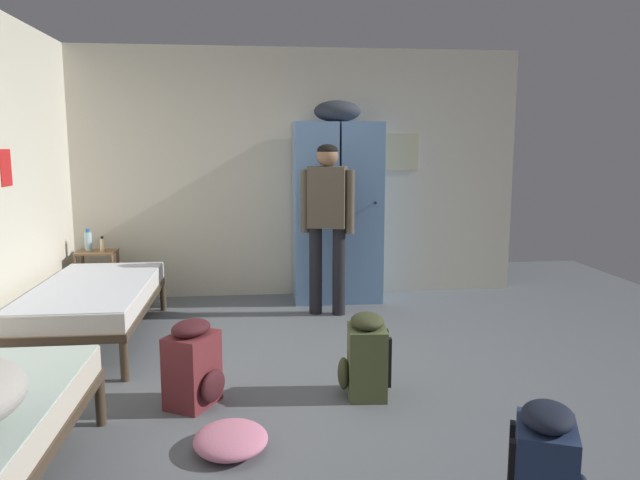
{
  "coord_description": "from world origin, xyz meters",
  "views": [
    {
      "loc": [
        -0.46,
        -4.01,
        1.62
      ],
      "look_at": [
        0.0,
        0.25,
        0.95
      ],
      "focal_mm": 34.15,
      "sensor_mm": 36.0,
      "label": 1
    }
  ],
  "objects_px": {
    "backpack_olive": "(365,357)",
    "lotion_bottle": "(102,245)",
    "clothes_pile_pink": "(231,439)",
    "locker_bank": "(337,208)",
    "bed_left_rear": "(94,297)",
    "water_bottle": "(88,241)",
    "backpack_navy": "(547,470)",
    "shelf_unit": "(98,273)",
    "person_traveler": "(327,213)",
    "backpack_maroon": "(194,365)"
  },
  "relations": [
    {
      "from": "lotion_bottle",
      "to": "water_bottle",
      "type": "bearing_deg",
      "value": 158.2
    },
    {
      "from": "lotion_bottle",
      "to": "clothes_pile_pink",
      "type": "relative_size",
      "value": 0.34
    },
    {
      "from": "shelf_unit",
      "to": "water_bottle",
      "type": "height_order",
      "value": "water_bottle"
    },
    {
      "from": "bed_left_rear",
      "to": "backpack_navy",
      "type": "relative_size",
      "value": 3.45
    },
    {
      "from": "person_traveler",
      "to": "backpack_navy",
      "type": "height_order",
      "value": "person_traveler"
    },
    {
      "from": "locker_bank",
      "to": "lotion_bottle",
      "type": "height_order",
      "value": "locker_bank"
    },
    {
      "from": "locker_bank",
      "to": "backpack_navy",
      "type": "height_order",
      "value": "locker_bank"
    },
    {
      "from": "locker_bank",
      "to": "backpack_maroon",
      "type": "xyz_separation_m",
      "value": [
        -1.25,
        -2.55,
        -0.71
      ]
    },
    {
      "from": "person_traveler",
      "to": "clothes_pile_pink",
      "type": "height_order",
      "value": "person_traveler"
    },
    {
      "from": "person_traveler",
      "to": "lotion_bottle",
      "type": "xyz_separation_m",
      "value": [
        -2.2,
        0.49,
        -0.34
      ]
    },
    {
      "from": "person_traveler",
      "to": "clothes_pile_pink",
      "type": "distance_m",
      "value": 2.88
    },
    {
      "from": "bed_left_rear",
      "to": "lotion_bottle",
      "type": "height_order",
      "value": "lotion_bottle"
    },
    {
      "from": "locker_bank",
      "to": "shelf_unit",
      "type": "height_order",
      "value": "locker_bank"
    },
    {
      "from": "person_traveler",
      "to": "backpack_olive",
      "type": "distance_m",
      "value": 2.09
    },
    {
      "from": "lotion_bottle",
      "to": "backpack_navy",
      "type": "xyz_separation_m",
      "value": [
        2.72,
        -3.9,
        -0.38
      ]
    },
    {
      "from": "locker_bank",
      "to": "backpack_navy",
      "type": "bearing_deg",
      "value": -84.87
    },
    {
      "from": "backpack_navy",
      "to": "backpack_olive",
      "type": "bearing_deg",
      "value": 109.29
    },
    {
      "from": "shelf_unit",
      "to": "backpack_maroon",
      "type": "relative_size",
      "value": 1.04
    },
    {
      "from": "water_bottle",
      "to": "backpack_olive",
      "type": "distance_m",
      "value": 3.47
    },
    {
      "from": "shelf_unit",
      "to": "person_traveler",
      "type": "height_order",
      "value": "person_traveler"
    },
    {
      "from": "water_bottle",
      "to": "backpack_navy",
      "type": "relative_size",
      "value": 0.41
    },
    {
      "from": "lotion_bottle",
      "to": "backpack_olive",
      "type": "height_order",
      "value": "lotion_bottle"
    },
    {
      "from": "backpack_navy",
      "to": "clothes_pile_pink",
      "type": "height_order",
      "value": "backpack_navy"
    },
    {
      "from": "backpack_navy",
      "to": "water_bottle",
      "type": "bearing_deg",
      "value": 125.94
    },
    {
      "from": "lotion_bottle",
      "to": "shelf_unit",
      "type": "bearing_deg",
      "value": 150.26
    },
    {
      "from": "bed_left_rear",
      "to": "lotion_bottle",
      "type": "bearing_deg",
      "value": 99.21
    },
    {
      "from": "backpack_olive",
      "to": "clothes_pile_pink",
      "type": "xyz_separation_m",
      "value": [
        -0.85,
        -0.65,
        -0.2
      ]
    },
    {
      "from": "shelf_unit",
      "to": "bed_left_rear",
      "type": "relative_size",
      "value": 0.3
    },
    {
      "from": "bed_left_rear",
      "to": "water_bottle",
      "type": "xyz_separation_m",
      "value": [
        -0.33,
        1.17,
        0.29
      ]
    },
    {
      "from": "shelf_unit",
      "to": "lotion_bottle",
      "type": "height_order",
      "value": "lotion_bottle"
    },
    {
      "from": "backpack_navy",
      "to": "clothes_pile_pink",
      "type": "distance_m",
      "value": 1.6
    },
    {
      "from": "water_bottle",
      "to": "clothes_pile_pink",
      "type": "distance_m",
      "value": 3.55
    },
    {
      "from": "bed_left_rear",
      "to": "water_bottle",
      "type": "distance_m",
      "value": 1.25
    },
    {
      "from": "locker_bank",
      "to": "bed_left_rear",
      "type": "relative_size",
      "value": 1.09
    },
    {
      "from": "locker_bank",
      "to": "shelf_unit",
      "type": "bearing_deg",
      "value": -179.35
    },
    {
      "from": "backpack_olive",
      "to": "lotion_bottle",
      "type": "bearing_deg",
      "value": 132.16
    },
    {
      "from": "person_traveler",
      "to": "bed_left_rear",
      "type": "bearing_deg",
      "value": -162.86
    },
    {
      "from": "bed_left_rear",
      "to": "shelf_unit",
      "type": "bearing_deg",
      "value": 102.26
    },
    {
      "from": "lotion_bottle",
      "to": "backpack_olive",
      "type": "xyz_separation_m",
      "value": [
        2.21,
        -2.44,
        -0.38
      ]
    },
    {
      "from": "locker_bank",
      "to": "backpack_navy",
      "type": "relative_size",
      "value": 3.76
    },
    {
      "from": "lotion_bottle",
      "to": "clothes_pile_pink",
      "type": "height_order",
      "value": "lotion_bottle"
    },
    {
      "from": "locker_bank",
      "to": "backpack_navy",
      "type": "distance_m",
      "value": 4.05
    },
    {
      "from": "clothes_pile_pink",
      "to": "person_traveler",
      "type": "bearing_deg",
      "value": 72.2
    },
    {
      "from": "bed_left_rear",
      "to": "locker_bank",
      "type": "bearing_deg",
      "value": 28.3
    },
    {
      "from": "lotion_bottle",
      "to": "backpack_olive",
      "type": "relative_size",
      "value": 0.28
    },
    {
      "from": "bed_left_rear",
      "to": "lotion_bottle",
      "type": "relative_size",
      "value": 12.22
    },
    {
      "from": "lotion_bottle",
      "to": "locker_bank",
      "type": "bearing_deg",
      "value": 1.64
    },
    {
      "from": "bed_left_rear",
      "to": "backpack_olive",
      "type": "distance_m",
      "value": 2.43
    },
    {
      "from": "person_traveler",
      "to": "water_bottle",
      "type": "bearing_deg",
      "value": 166.89
    },
    {
      "from": "shelf_unit",
      "to": "bed_left_rear",
      "type": "bearing_deg",
      "value": -77.74
    }
  ]
}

